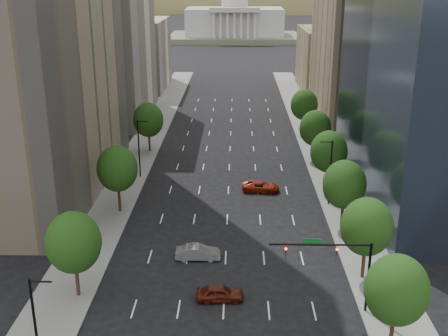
# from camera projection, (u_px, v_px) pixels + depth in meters

# --- Properties ---
(sidewalk_left) EXTENTS (6.00, 200.00, 0.15)m
(sidewalk_left) POSITION_uv_depth(u_px,v_px,m) (121.00, 189.00, 79.75)
(sidewalk_left) COLOR slate
(sidewalk_left) RESTS_ON ground
(sidewalk_right) EXTENTS (6.00, 200.00, 0.15)m
(sidewalk_right) POSITION_uv_depth(u_px,v_px,m) (337.00, 191.00, 79.10)
(sidewalk_right) COLOR slate
(sidewalk_right) RESTS_ON ground
(midrise_cream_left) EXTENTS (14.00, 30.00, 35.00)m
(midrise_cream_left) POSITION_uv_depth(u_px,v_px,m) (111.00, 34.00, 114.75)
(midrise_cream_left) COLOR beige
(midrise_cream_left) RESTS_ON ground
(filler_left) EXTENTS (14.00, 26.00, 18.00)m
(filler_left) POSITION_uv_depth(u_px,v_px,m) (140.00, 54.00, 148.69)
(filler_left) COLOR beige
(filler_left) RESTS_ON ground
(parking_tan_right) EXTENTS (14.00, 30.00, 30.00)m
(parking_tan_right) POSITION_uv_depth(u_px,v_px,m) (355.00, 49.00, 111.69)
(parking_tan_right) COLOR #8C7759
(parking_tan_right) RESTS_ON ground
(filler_right) EXTENTS (14.00, 26.00, 16.00)m
(filler_right) POSITION_uv_depth(u_px,v_px,m) (328.00, 60.00, 145.14)
(filler_right) COLOR #8C7759
(filler_right) RESTS_ON ground
(tree_right_0) EXTENTS (5.20, 5.20, 8.39)m
(tree_right_0) POSITION_uv_depth(u_px,v_px,m) (397.00, 290.00, 44.36)
(tree_right_0) COLOR #382316
(tree_right_0) RESTS_ON ground
(tree_right_1) EXTENTS (5.20, 5.20, 8.75)m
(tree_right_1) POSITION_uv_depth(u_px,v_px,m) (367.00, 227.00, 54.62)
(tree_right_1) COLOR #382316
(tree_right_1) RESTS_ON ground
(tree_right_2) EXTENTS (5.20, 5.20, 8.61)m
(tree_right_2) POSITION_uv_depth(u_px,v_px,m) (344.00, 185.00, 65.98)
(tree_right_2) COLOR #382316
(tree_right_2) RESTS_ON ground
(tree_right_3) EXTENTS (5.20, 5.20, 8.89)m
(tree_right_3) POSITION_uv_depth(u_px,v_px,m) (329.00, 152.00, 77.21)
(tree_right_3) COLOR #382316
(tree_right_3) RESTS_ON ground
(tree_right_4) EXTENTS (5.20, 5.20, 8.46)m
(tree_right_4) POSITION_uv_depth(u_px,v_px,m) (315.00, 128.00, 90.56)
(tree_right_4) COLOR #382316
(tree_right_4) RESTS_ON ground
(tree_right_5) EXTENTS (5.20, 5.20, 8.75)m
(tree_right_5) POSITION_uv_depth(u_px,v_px,m) (304.00, 105.00, 105.55)
(tree_right_5) COLOR #382316
(tree_right_5) RESTS_ON ground
(tree_left_0) EXTENTS (5.20, 5.20, 8.75)m
(tree_left_0) POSITION_uv_depth(u_px,v_px,m) (74.00, 242.00, 51.43)
(tree_left_0) COLOR #382316
(tree_left_0) RESTS_ON ground
(tree_left_1) EXTENTS (5.20, 5.20, 8.97)m
(tree_left_1) POSITION_uv_depth(u_px,v_px,m) (117.00, 169.00, 70.23)
(tree_left_1) COLOR #382316
(tree_left_1) RESTS_ON ground
(tree_left_2) EXTENTS (5.20, 5.20, 8.68)m
(tree_left_2) POSITION_uv_depth(u_px,v_px,m) (148.00, 120.00, 94.85)
(tree_left_2) COLOR #382316
(tree_left_2) RESTS_ON ground
(streetlight_rn) EXTENTS (1.70, 0.20, 9.00)m
(streetlight_rn) POSITION_uv_depth(u_px,v_px,m) (330.00, 171.00, 72.85)
(streetlight_rn) COLOR black
(streetlight_rn) RESTS_ON ground
(streetlight_ls) EXTENTS (1.70, 0.20, 9.00)m
(streetlight_ls) POSITION_uv_depth(u_px,v_px,m) (36.00, 329.00, 40.40)
(streetlight_ls) COLOR black
(streetlight_ls) RESTS_ON ground
(streetlight_ln) EXTENTS (1.70, 0.20, 9.00)m
(streetlight_ln) POSITION_uv_depth(u_px,v_px,m) (139.00, 147.00, 82.85)
(streetlight_ln) COLOR black
(streetlight_ln) RESTS_ON ground
(traffic_signal) EXTENTS (9.12, 0.40, 7.38)m
(traffic_signal) POSITION_uv_depth(u_px,v_px,m) (342.00, 261.00, 49.22)
(traffic_signal) COLOR black
(traffic_signal) RESTS_ON ground
(capitol) EXTENTS (60.00, 40.00, 35.20)m
(capitol) POSITION_uv_depth(u_px,v_px,m) (235.00, 21.00, 255.57)
(capitol) COLOR #596647
(capitol) RESTS_ON ground
(foothills) EXTENTS (720.00, 413.00, 263.00)m
(foothills) POSITION_uv_depth(u_px,v_px,m) (268.00, 39.00, 600.06)
(foothills) COLOR olive
(foothills) RESTS_ON ground
(car_maroon) EXTENTS (4.64, 2.09, 1.55)m
(car_maroon) POSITION_uv_depth(u_px,v_px,m) (220.00, 293.00, 52.39)
(car_maroon) COLOR #4A180C
(car_maroon) RESTS_ON ground
(car_silver) EXTENTS (4.89, 1.83, 1.60)m
(car_silver) POSITION_uv_depth(u_px,v_px,m) (198.00, 252.00, 60.01)
(car_silver) COLOR gray
(car_silver) RESTS_ON ground
(car_red_far) EXTENTS (5.50, 2.87, 1.48)m
(car_red_far) POSITION_uv_depth(u_px,v_px,m) (261.00, 186.00, 78.79)
(car_red_far) COLOR maroon
(car_red_far) RESTS_ON ground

